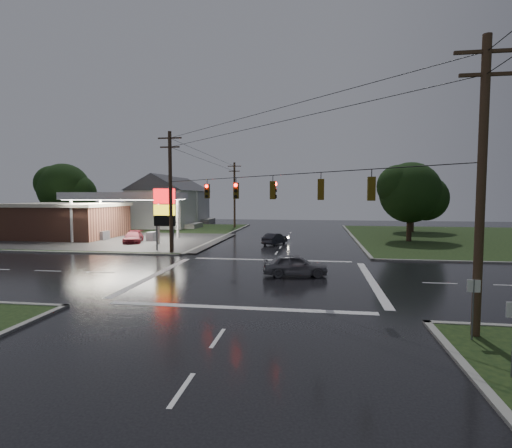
# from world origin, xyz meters

# --- Properties ---
(ground) EXTENTS (120.00, 120.00, 0.00)m
(ground) POSITION_xyz_m (0.00, 0.00, 0.00)
(ground) COLOR black
(ground) RESTS_ON ground
(grass_nw) EXTENTS (36.00, 36.00, 0.08)m
(grass_nw) POSITION_xyz_m (-26.00, 26.00, 0.04)
(grass_nw) COLOR black
(grass_nw) RESTS_ON ground
(grass_ne) EXTENTS (36.00, 36.00, 0.08)m
(grass_ne) POSITION_xyz_m (26.00, 26.00, 0.04)
(grass_ne) COLOR black
(grass_ne) RESTS_ON ground
(gas_station) EXTENTS (26.20, 18.00, 5.60)m
(gas_station) POSITION_xyz_m (-25.68, 19.70, 2.55)
(gas_station) COLOR #2D2D2D
(gas_station) RESTS_ON ground
(pylon_sign) EXTENTS (2.00, 0.35, 6.00)m
(pylon_sign) POSITION_xyz_m (-10.50, 10.50, 4.01)
(pylon_sign) COLOR #59595E
(pylon_sign) RESTS_ON ground
(utility_pole_nw) EXTENTS (2.20, 0.32, 11.00)m
(utility_pole_nw) POSITION_xyz_m (-9.50, 9.50, 5.72)
(utility_pole_nw) COLOR #382619
(utility_pole_nw) RESTS_ON ground
(utility_pole_se) EXTENTS (2.20, 0.32, 11.00)m
(utility_pole_se) POSITION_xyz_m (9.50, -9.50, 5.72)
(utility_pole_se) COLOR #382619
(utility_pole_se) RESTS_ON ground
(utility_pole_n) EXTENTS (2.20, 0.32, 10.50)m
(utility_pole_n) POSITION_xyz_m (-9.50, 38.00, 5.47)
(utility_pole_n) COLOR #382619
(utility_pole_n) RESTS_ON ground
(traffic_signals) EXTENTS (26.87, 26.87, 1.47)m
(traffic_signals) POSITION_xyz_m (0.02, -0.02, 6.48)
(traffic_signals) COLOR black
(traffic_signals) RESTS_ON ground
(house_near) EXTENTS (11.05, 8.48, 8.60)m
(house_near) POSITION_xyz_m (-20.95, 36.00, 4.41)
(house_near) COLOR silver
(house_near) RESTS_ON ground
(house_far) EXTENTS (11.05, 8.48, 8.60)m
(house_far) POSITION_xyz_m (-21.95, 48.00, 4.41)
(house_far) COLOR silver
(house_far) RESTS_ON ground
(tree_nw_behind) EXTENTS (8.93, 7.60, 10.00)m
(tree_nw_behind) POSITION_xyz_m (-33.84, 29.99, 6.18)
(tree_nw_behind) COLOR black
(tree_nw_behind) RESTS_ON ground
(tree_ne_near) EXTENTS (7.99, 6.80, 8.98)m
(tree_ne_near) POSITION_xyz_m (14.14, 21.99, 5.56)
(tree_ne_near) COLOR black
(tree_ne_near) RESTS_ON ground
(tree_ne_far) EXTENTS (8.46, 7.20, 9.80)m
(tree_ne_far) POSITION_xyz_m (17.15, 33.99, 6.18)
(tree_ne_far) COLOR black
(tree_ne_far) RESTS_ON ground
(car_north) EXTENTS (2.57, 3.94, 1.23)m
(car_north) POSITION_xyz_m (-0.80, 17.19, 0.61)
(car_north) COLOR black
(car_north) RESTS_ON ground
(car_crossing) EXTENTS (4.46, 2.34, 1.45)m
(car_crossing) POSITION_xyz_m (2.23, 0.92, 0.72)
(car_crossing) COLOR slate
(car_crossing) RESTS_ON ground
(car_pump) EXTENTS (3.07, 4.80, 1.30)m
(car_pump) POSITION_xyz_m (-16.38, 16.15, 0.65)
(car_pump) COLOR maroon
(car_pump) RESTS_ON ground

